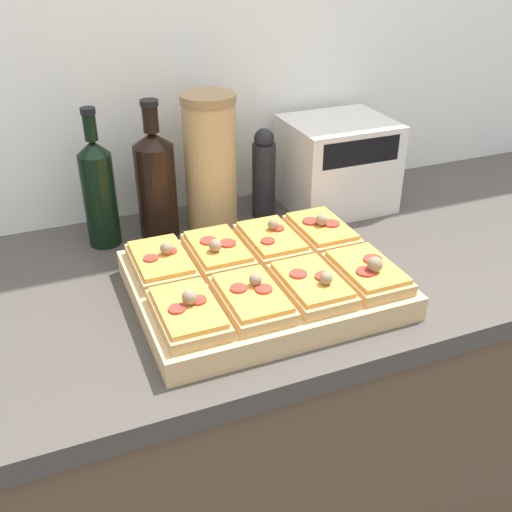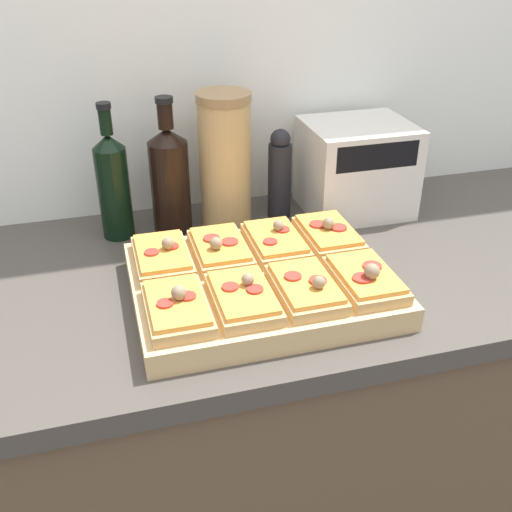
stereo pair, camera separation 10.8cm
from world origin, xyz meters
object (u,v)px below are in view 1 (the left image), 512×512
(toaster_oven, at_px, (337,164))
(pepper_mill, at_px, (264,174))
(wine_bottle, at_px, (156,182))
(cutting_board, at_px, (262,284))
(olive_oil_bottle, at_px, (99,191))
(grain_jar_tall, at_px, (210,162))

(toaster_oven, bearing_deg, pepper_mill, 176.25)
(pepper_mill, bearing_deg, wine_bottle, 180.00)
(cutting_board, bearing_deg, pepper_mill, 66.74)
(toaster_oven, bearing_deg, olive_oil_bottle, 178.76)
(olive_oil_bottle, distance_m, pepper_mill, 0.36)
(toaster_oven, bearing_deg, wine_bottle, 178.41)
(cutting_board, height_order, pepper_mill, pepper_mill)
(pepper_mill, bearing_deg, olive_oil_bottle, 180.00)
(wine_bottle, bearing_deg, olive_oil_bottle, 180.00)
(cutting_board, relative_size, olive_oil_bottle, 1.57)
(cutting_board, height_order, toaster_oven, toaster_oven)
(grain_jar_tall, bearing_deg, wine_bottle, 180.00)
(olive_oil_bottle, bearing_deg, toaster_oven, -1.24)
(cutting_board, bearing_deg, toaster_oven, 43.61)
(olive_oil_bottle, xyz_separation_m, wine_bottle, (0.12, 0.00, 0.00))
(wine_bottle, bearing_deg, pepper_mill, 0.00)
(toaster_oven, bearing_deg, grain_jar_tall, 177.78)
(grain_jar_tall, relative_size, pepper_mill, 1.42)
(pepper_mill, bearing_deg, grain_jar_tall, 180.00)
(cutting_board, bearing_deg, wine_bottle, 109.87)
(grain_jar_tall, bearing_deg, pepper_mill, 0.00)
(cutting_board, relative_size, grain_jar_tall, 1.56)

